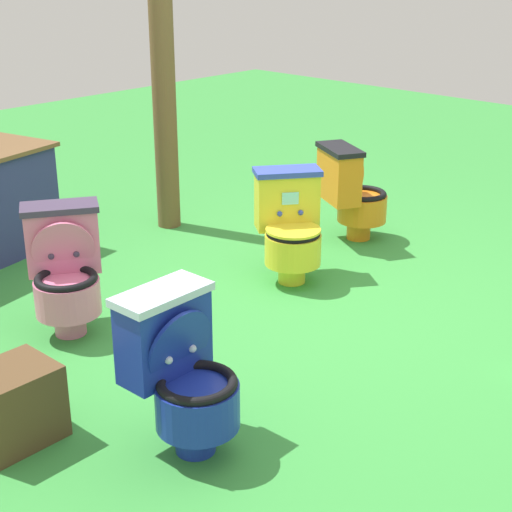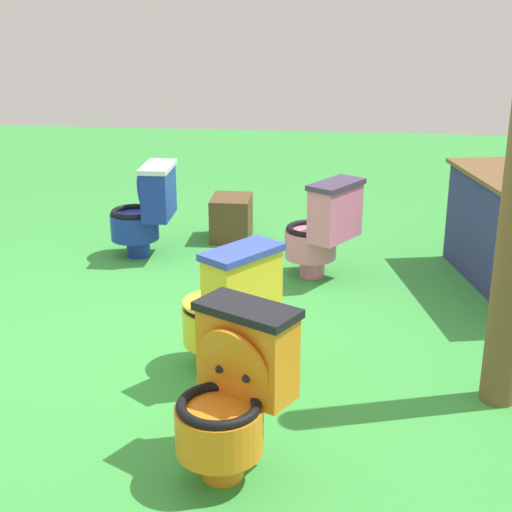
% 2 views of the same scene
% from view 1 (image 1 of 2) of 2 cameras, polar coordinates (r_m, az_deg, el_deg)
% --- Properties ---
extents(ground, '(14.00, 14.00, 0.00)m').
position_cam_1_polar(ground, '(4.91, 3.57, -3.89)').
color(ground, green).
extents(toilet_yellow, '(0.62, 0.63, 0.73)m').
position_cam_1_polar(toilet_yellow, '(5.23, 2.47, 2.18)').
color(toilet_yellow, yellow).
rests_on(toilet_yellow, ground).
extents(toilet_blue, '(0.44, 0.50, 0.73)m').
position_cam_1_polar(toilet_blue, '(3.50, -5.35, -8.21)').
color(toilet_blue, '#192D9E').
rests_on(toilet_blue, ground).
extents(toilet_pink, '(0.60, 0.63, 0.73)m').
position_cam_1_polar(toilet_pink, '(4.66, -13.52, -0.90)').
color(toilet_pink, pink).
rests_on(toilet_pink, ground).
extents(toilet_orange, '(0.63, 0.59, 0.73)m').
position_cam_1_polar(toilet_orange, '(5.98, 6.86, 4.57)').
color(toilet_orange, orange).
rests_on(toilet_orange, ground).
extents(wooden_post, '(0.18, 0.18, 1.84)m').
position_cam_1_polar(wooden_post, '(6.15, -6.57, 10.33)').
color(wooden_post, brown).
rests_on(wooden_post, ground).
extents(small_crate, '(0.40, 0.32, 0.36)m').
position_cam_1_polar(small_crate, '(3.78, -17.08, -10.19)').
color(small_crate, brown).
rests_on(small_crate, ground).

